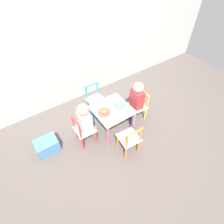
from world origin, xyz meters
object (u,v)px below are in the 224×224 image
object	(u,v)px
child_right	(136,99)
child_left	(86,120)
plate_left	(104,112)
storage_bin	(47,146)
chair_yellow	(138,106)
chair_red	(83,130)
plate_right	(120,105)
chair_orange	(130,140)
kids_table	(112,112)
chair_teal	(95,100)

from	to	relation	value
child_right	child_left	bearing A→B (deg)	-88.26
plate_left	storage_bin	size ratio (longest dim) A/B	0.65
chair_yellow	plate_left	distance (m)	0.63
chair_red	plate_right	bearing A→B (deg)	-89.58
chair_orange	storage_bin	size ratio (longest dim) A/B	1.73
child_left	storage_bin	xyz separation A→B (m)	(-0.56, 0.17, -0.33)
chair_red	chair_orange	world-z (taller)	same
chair_yellow	plate_left	xyz separation A→B (m)	(-0.60, 0.04, 0.18)
kids_table	plate_left	world-z (taller)	plate_left
chair_red	chair_orange	bearing A→B (deg)	-136.48
chair_teal	storage_bin	world-z (taller)	chair_teal
chair_yellow	plate_right	bearing A→B (deg)	-92.10
chair_yellow	storage_bin	distance (m)	1.47
chair_yellow	chair_orange	bearing A→B (deg)	-44.74
plate_left	chair_red	bearing A→B (deg)	177.35
child_left	plate_right	size ratio (longest dim) A/B	4.38
chair_yellow	plate_left	size ratio (longest dim) A/B	2.64
chair_teal	plate_left	xyz separation A→B (m)	(-0.12, -0.47, 0.18)
chair_red	chair_orange	size ratio (longest dim) A/B	1.00
chair_teal	plate_left	distance (m)	0.52
kids_table	storage_bin	world-z (taller)	kids_table
child_right	plate_right	world-z (taller)	child_right
kids_table	child_right	bearing A→B (deg)	-5.38
chair_orange	child_right	distance (m)	0.65
chair_yellow	chair_teal	distance (m)	0.70
child_left	chair_orange	bearing A→B (deg)	-140.69
chair_orange	chair_teal	world-z (taller)	same
plate_left	storage_bin	xyz separation A→B (m)	(-0.84, 0.19, -0.33)
child_left	plate_left	size ratio (longest dim) A/B	3.66
chair_orange	storage_bin	bearing A→B (deg)	-30.28
chair_teal	plate_left	bearing A→B (deg)	-105.80
chair_yellow	chair_orange	size ratio (longest dim) A/B	1.00
child_left	storage_bin	size ratio (longest dim) A/B	2.39
plate_left	child_left	bearing A→B (deg)	177.18
chair_teal	plate_left	size ratio (longest dim) A/B	2.64
kids_table	chair_yellow	distance (m)	0.48
chair_yellow	plate_left	bearing A→B (deg)	-88.82
chair_orange	chair_teal	bearing A→B (deg)	-87.02
chair_orange	child_left	world-z (taller)	child_left
chair_red	chair_teal	xyz separation A→B (m)	(0.46, 0.46, 0.00)
chair_orange	storage_bin	xyz separation A→B (m)	(-0.93, 0.66, -0.16)
child_right	storage_bin	bearing A→B (deg)	-93.87
child_left	plate_right	world-z (taller)	child_left
plate_right	plate_left	world-z (taller)	same
chair_red	child_left	distance (m)	0.19
plate_left	chair_yellow	bearing A→B (deg)	-4.20
chair_yellow	storage_bin	world-z (taller)	chair_yellow
plate_left	chair_orange	bearing A→B (deg)	-78.83
plate_right	storage_bin	xyz separation A→B (m)	(-1.10, 0.19, -0.33)
child_right	storage_bin	xyz separation A→B (m)	(-1.38, 0.22, -0.33)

